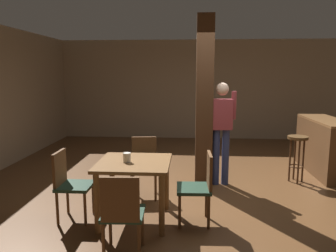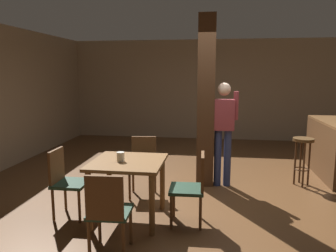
{
  "view_description": "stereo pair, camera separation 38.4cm",
  "coord_description": "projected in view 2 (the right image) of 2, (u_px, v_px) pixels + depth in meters",
  "views": [
    {
      "loc": [
        -0.28,
        -4.96,
        1.87
      ],
      "look_at": [
        -0.62,
        0.1,
        1.05
      ],
      "focal_mm": 35.0,
      "sensor_mm": 36.0,
      "label": 1
    },
    {
      "loc": [
        0.11,
        -4.92,
        1.87
      ],
      "look_at": [
        -0.62,
        0.1,
        1.05
      ],
      "focal_mm": 35.0,
      "sensor_mm": 36.0,
      "label": 2
    }
  ],
  "objects": [
    {
      "name": "wall_back",
      "position": [
        212.0,
        90.0,
        9.29
      ],
      "size": [
        8.0,
        0.1,
        2.8
      ],
      "primitive_type": "cube",
      "color": "gray",
      "rests_on": "ground_plane"
    },
    {
      "name": "pillar",
      "position": [
        206.0,
        102.0,
        5.36
      ],
      "size": [
        0.28,
        0.28,
        2.8
      ],
      "primitive_type": "cube",
      "color": "#422816",
      "rests_on": "ground_plane"
    },
    {
      "name": "standing_person",
      "position": [
        223.0,
        127.0,
        5.36
      ],
      "size": [
        0.47,
        0.22,
        1.72
      ],
      "color": "maroon",
      "rests_on": "ground_plane"
    },
    {
      "name": "chair_east",
      "position": [
        193.0,
        185.0,
        4.04
      ],
      "size": [
        0.43,
        0.43,
        0.89
      ],
      "color": "#1E3828",
      "rests_on": "ground_plane"
    },
    {
      "name": "bar_stool_near",
      "position": [
        303.0,
        150.0,
        5.47
      ],
      "size": [
        0.34,
        0.34,
        0.8
      ],
      "color": "#4C3319",
      "rests_on": "ground_plane"
    },
    {
      "name": "chair_west",
      "position": [
        65.0,
        179.0,
        4.26
      ],
      "size": [
        0.42,
        0.42,
        0.89
      ],
      "color": "#1E3828",
      "rests_on": "ground_plane"
    },
    {
      "name": "dining_table",
      "position": [
        128.0,
        171.0,
        4.15
      ],
      "size": [
        0.9,
        0.9,
        0.78
      ],
      "color": "brown",
      "rests_on": "ground_plane"
    },
    {
      "name": "chair_south",
      "position": [
        108.0,
        210.0,
        3.31
      ],
      "size": [
        0.44,
        0.44,
        0.89
      ],
      "color": "#1E3828",
      "rests_on": "ground_plane"
    },
    {
      "name": "napkin_cup",
      "position": [
        121.0,
        157.0,
        4.08
      ],
      "size": [
        0.1,
        0.1,
        0.12
      ],
      "primitive_type": "cylinder",
      "color": "silver",
      "rests_on": "dining_table"
    },
    {
      "name": "chair_north",
      "position": [
        143.0,
        163.0,
        5.02
      ],
      "size": [
        0.46,
        0.46,
        0.89
      ],
      "color": "#1E3828",
      "rests_on": "ground_plane"
    },
    {
      "name": "bar_counter",
      "position": [
        329.0,
        148.0,
        5.94
      ],
      "size": [
        0.56,
        1.68,
        1.02
      ],
      "color": "brown",
      "rests_on": "ground_plane"
    },
    {
      "name": "ground_plane",
      "position": [
        206.0,
        194.0,
        5.12
      ],
      "size": [
        10.8,
        10.8,
        0.0
      ],
      "primitive_type": "plane",
      "color": "brown"
    }
  ]
}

